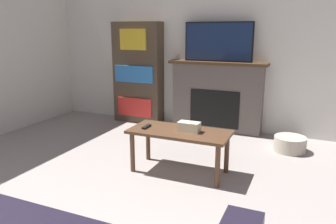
{
  "coord_description": "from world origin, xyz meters",
  "views": [
    {
      "loc": [
        1.39,
        -0.27,
        1.47
      ],
      "look_at": [
        0.11,
        2.66,
        0.67
      ],
      "focal_mm": 35.0,
      "sensor_mm": 36.0,
      "label": 1
    }
  ],
  "objects_px": {
    "fireplace": "(217,96)",
    "tv": "(218,42)",
    "storage_basket": "(290,144)",
    "bookshelf": "(138,73)",
    "coffee_table": "(179,137)"
  },
  "relations": [
    {
      "from": "fireplace",
      "to": "tv",
      "type": "height_order",
      "value": "tv"
    },
    {
      "from": "coffee_table",
      "to": "bookshelf",
      "type": "height_order",
      "value": "bookshelf"
    },
    {
      "from": "fireplace",
      "to": "storage_basket",
      "type": "relative_size",
      "value": 3.68
    },
    {
      "from": "tv",
      "to": "coffee_table",
      "type": "bearing_deg",
      "value": -88.11
    },
    {
      "from": "bookshelf",
      "to": "storage_basket",
      "type": "relative_size",
      "value": 4.12
    },
    {
      "from": "storage_basket",
      "to": "coffee_table",
      "type": "bearing_deg",
      "value": -132.64
    },
    {
      "from": "tv",
      "to": "bookshelf",
      "type": "distance_m",
      "value": 1.4
    },
    {
      "from": "fireplace",
      "to": "tv",
      "type": "relative_size",
      "value": 1.45
    },
    {
      "from": "fireplace",
      "to": "tv",
      "type": "distance_m",
      "value": 0.79
    },
    {
      "from": "bookshelf",
      "to": "storage_basket",
      "type": "xyz_separation_m",
      "value": [
        2.39,
        -0.48,
        -0.71
      ]
    },
    {
      "from": "fireplace",
      "to": "coffee_table",
      "type": "distance_m",
      "value": 1.63
    },
    {
      "from": "coffee_table",
      "to": "tv",
      "type": "bearing_deg",
      "value": 91.89
    },
    {
      "from": "fireplace",
      "to": "bookshelf",
      "type": "xyz_separation_m",
      "value": [
        -1.3,
        -0.02,
        0.28
      ]
    },
    {
      "from": "fireplace",
      "to": "bookshelf",
      "type": "distance_m",
      "value": 1.33
    },
    {
      "from": "tv",
      "to": "coffee_table",
      "type": "height_order",
      "value": "tv"
    }
  ]
}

